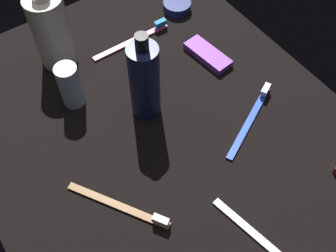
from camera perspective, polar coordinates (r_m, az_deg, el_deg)
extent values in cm
cube|color=black|center=(73.48, 0.00, -1.57)|extent=(84.00, 64.00, 1.20)
cylinder|color=#161E48|center=(70.02, -3.63, 6.00)|extent=(5.32, 5.32, 15.79)
cylinder|color=black|center=(63.21, -4.08, 11.43)|extent=(2.20, 2.20, 2.80)
cylinder|color=silver|center=(82.06, -15.98, 12.61)|extent=(7.15, 7.15, 15.28)
cylinder|color=silver|center=(75.93, -13.57, 5.53)|extent=(4.08, 4.08, 9.21)
cube|color=brown|center=(66.69, -7.04, -10.94)|extent=(15.88, 10.59, 0.90)
cube|color=white|center=(64.14, -1.03, -13.07)|extent=(2.79, 2.31, 1.20)
cube|color=blue|center=(75.62, 11.33, 0.67)|extent=(9.04, 16.67, 0.90)
cube|color=white|center=(79.44, 13.51, 4.99)|extent=(2.14, 2.82, 1.20)
cube|color=#E55999|center=(87.89, -5.20, 11.79)|extent=(1.26, 18.00, 0.90)
cube|color=#338CCC|center=(89.99, -1.09, 14.22)|extent=(1.11, 2.60, 1.20)
cube|color=white|center=(65.79, 12.79, -15.13)|extent=(17.90, 4.61, 0.90)
cube|color=purple|center=(84.72, 5.58, 9.93)|extent=(10.81, 5.25, 1.50)
cylinder|color=navy|center=(95.05, 1.28, 16.49)|extent=(6.25, 6.25, 2.00)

